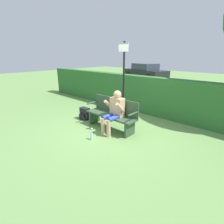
{
  "coord_description": "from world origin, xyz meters",
  "views": [
    {
      "loc": [
        3.37,
        -3.62,
        2.19
      ],
      "look_at": [
        0.15,
        -0.1,
        0.6
      ],
      "focal_mm": 28.0,
      "sensor_mm": 36.0,
      "label": 1
    }
  ],
  "objects": [
    {
      "name": "park_bench",
      "position": [
        0.0,
        0.07,
        0.47
      ],
      "size": [
        1.69,
        0.47,
        0.93
      ],
      "color": "#334C33",
      "rests_on": "ground"
    },
    {
      "name": "backpack",
      "position": [
        -1.24,
        -0.01,
        0.2
      ],
      "size": [
        0.35,
        0.26,
        0.42
      ],
      "color": "black",
      "rests_on": "ground"
    },
    {
      "name": "litter_crumple",
      "position": [
        -0.36,
        -0.45,
        0.03
      ],
      "size": [
        0.07,
        0.07,
        0.07
      ],
      "color": "silver",
      "rests_on": "ground"
    },
    {
      "name": "person_seated",
      "position": [
        0.22,
        -0.07,
        0.67
      ],
      "size": [
        0.53,
        0.65,
        1.21
      ],
      "color": "#DBA884",
      "rests_on": "ground"
    },
    {
      "name": "hedge_back",
      "position": [
        0.0,
        2.08,
        0.7
      ],
      "size": [
        12.0,
        0.4,
        1.4
      ],
      "color": "#2D662D",
      "rests_on": "ground"
    },
    {
      "name": "signpost",
      "position": [
        -0.58,
        1.31,
        1.5
      ],
      "size": [
        0.41,
        0.09,
        2.6
      ],
      "color": "black",
      "rests_on": "ground"
    },
    {
      "name": "water_bottle",
      "position": [
        0.11,
        -0.87,
        0.1
      ],
      "size": [
        0.06,
        0.06,
        0.21
      ],
      "color": "silver",
      "rests_on": "ground"
    },
    {
      "name": "parked_car",
      "position": [
        -5.47,
        10.52,
        0.65
      ],
      "size": [
        4.59,
        2.82,
        1.37
      ],
      "rotation": [
        0.0,
        0.0,
        -0.26
      ],
      "color": "black",
      "rests_on": "ground"
    },
    {
      "name": "ground_plane",
      "position": [
        0.0,
        0.0,
        0.0
      ],
      "size": [
        40.0,
        40.0,
        0.0
      ],
      "primitive_type": "plane",
      "color": "#668E4C"
    }
  ]
}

